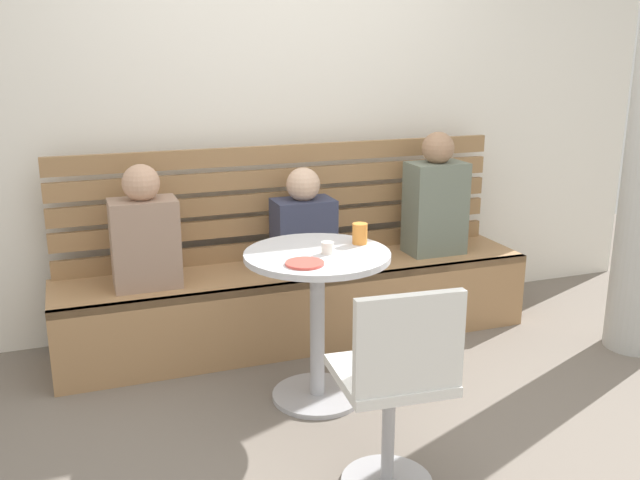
# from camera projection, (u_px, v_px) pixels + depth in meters

# --- Properties ---
(ground) EXTENTS (8.00, 8.00, 0.00)m
(ground) POSITION_uv_depth(u_px,v_px,m) (388.00, 445.00, 3.02)
(ground) COLOR #70665B
(back_wall) EXTENTS (5.20, 0.10, 2.90)m
(back_wall) POSITION_uv_depth(u_px,v_px,m) (274.00, 82.00, 4.10)
(back_wall) COLOR white
(back_wall) RESTS_ON ground
(booth_bench) EXTENTS (2.70, 0.52, 0.44)m
(booth_bench) POSITION_uv_depth(u_px,v_px,m) (300.00, 303.00, 4.04)
(booth_bench) COLOR #A87C51
(booth_bench) RESTS_ON ground
(booth_backrest) EXTENTS (2.65, 0.04, 0.66)m
(booth_backrest) POSITION_uv_depth(u_px,v_px,m) (286.00, 201.00, 4.11)
(booth_backrest) COLOR #9A7249
(booth_backrest) RESTS_ON booth_bench
(cafe_table) EXTENTS (0.68, 0.68, 0.74)m
(cafe_table) POSITION_uv_depth(u_px,v_px,m) (317.00, 297.00, 3.28)
(cafe_table) COLOR #ADADB2
(cafe_table) RESTS_ON ground
(white_chair) EXTENTS (0.43, 0.43, 0.85)m
(white_chair) POSITION_uv_depth(u_px,v_px,m) (396.00, 384.00, 2.57)
(white_chair) COLOR #ADADB2
(white_chair) RESTS_ON ground
(person_adult) EXTENTS (0.34, 0.22, 0.73)m
(person_adult) POSITION_uv_depth(u_px,v_px,m) (436.00, 200.00, 4.18)
(person_adult) COLOR slate
(person_adult) RESTS_ON booth_bench
(person_child_left) EXTENTS (0.34, 0.22, 0.56)m
(person_child_left) POSITION_uv_depth(u_px,v_px,m) (303.00, 223.00, 3.96)
(person_child_left) COLOR #333851
(person_child_left) RESTS_ON booth_bench
(person_child_middle) EXTENTS (0.34, 0.22, 0.64)m
(person_child_middle) POSITION_uv_depth(u_px,v_px,m) (145.00, 234.00, 3.60)
(person_child_middle) COLOR #9E7F6B
(person_child_middle) RESTS_ON booth_bench
(cup_tumbler_orange) EXTENTS (0.07, 0.07, 0.10)m
(cup_tumbler_orange) POSITION_uv_depth(u_px,v_px,m) (360.00, 234.00, 3.35)
(cup_tumbler_orange) COLOR orange
(cup_tumbler_orange) RESTS_ON cafe_table
(cup_espresso_small) EXTENTS (0.06, 0.06, 0.05)m
(cup_espresso_small) POSITION_uv_depth(u_px,v_px,m) (327.00, 248.00, 3.19)
(cup_espresso_small) COLOR silver
(cup_espresso_small) RESTS_ON cafe_table
(plate_small) EXTENTS (0.17, 0.17, 0.01)m
(plate_small) POSITION_uv_depth(u_px,v_px,m) (305.00, 263.00, 3.04)
(plate_small) COLOR #DB4C42
(plate_small) RESTS_ON cafe_table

